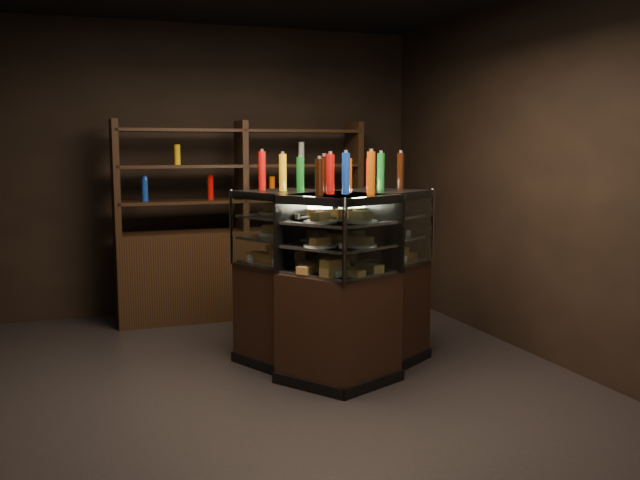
# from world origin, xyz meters

# --- Properties ---
(ground) EXTENTS (5.00, 5.00, 0.00)m
(ground) POSITION_xyz_m (0.00, 0.00, 0.00)
(ground) COLOR black
(ground) RESTS_ON ground
(room_shell) EXTENTS (5.02, 5.02, 3.01)m
(room_shell) POSITION_xyz_m (0.00, 0.00, 1.94)
(room_shell) COLOR black
(room_shell) RESTS_ON ground
(display_case) EXTENTS (1.60, 1.44, 1.40)m
(display_case) POSITION_xyz_m (0.77, 0.03, 0.47)
(display_case) COLOR black
(display_case) RESTS_ON ground
(food_display) EXTENTS (1.20, 1.15, 0.43)m
(food_display) POSITION_xyz_m (0.77, 0.02, 1.06)
(food_display) COLOR #DE8F4F
(food_display) RESTS_ON display_case
(bottles_top) EXTENTS (1.04, 1.01, 0.30)m
(bottles_top) POSITION_xyz_m (0.77, 0.03, 1.54)
(bottles_top) COLOR #B20C0A
(bottles_top) RESTS_ON display_case
(potted_conifer) EXTENTS (0.40, 0.40, 0.85)m
(potted_conifer) POSITION_xyz_m (0.49, 1.31, 0.49)
(potted_conifer) COLOR black
(potted_conifer) RESTS_ON ground
(back_shelving) EXTENTS (2.54, 0.46, 2.00)m
(back_shelving) POSITION_xyz_m (0.51, 2.05, 0.60)
(back_shelving) COLOR black
(back_shelving) RESTS_ON ground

